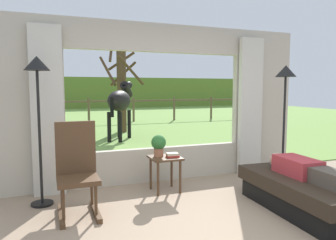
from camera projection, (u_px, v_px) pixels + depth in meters
ground_plane at (232, 240)px, 3.20m from camera, size 12.00×12.00×0.00m
back_wall_with_window at (158, 105)px, 5.18m from camera, size 5.20×0.12×2.55m
curtain_panel_left at (47, 111)px, 4.46m from camera, size 0.44×0.10×2.40m
curtain_panel_right at (250, 107)px, 5.66m from camera, size 0.44×0.10×2.40m
outdoor_pasture_lawn at (85, 120)px, 15.44m from camera, size 36.00×21.68×0.02m
distant_hill_ridge at (70, 93)px, 24.47m from camera, size 36.00×2.00×2.40m
recliner_sofa at (305, 194)px, 3.95m from camera, size 0.99×1.74×0.42m
reclining_person at (309, 171)px, 3.88m from camera, size 0.37×1.44×0.22m
rocking_chair at (77, 169)px, 3.86m from camera, size 0.48×0.68×1.12m
side_table at (165, 163)px, 4.69m from camera, size 0.44×0.44×0.52m
potted_plant at (159, 144)px, 4.69m from camera, size 0.22×0.22×0.32m
book_stack at (172, 155)px, 4.66m from camera, size 0.18×0.14×0.06m
floor_lamp_left at (38, 86)px, 4.02m from camera, size 0.32×0.32×1.93m
floor_lamp_right at (285, 89)px, 4.97m from camera, size 0.32×0.32×1.88m
horse at (120, 101)px, 9.31m from camera, size 1.25×1.72×1.73m
pasture_tree at (121, 84)px, 10.87m from camera, size 1.43×1.35×3.13m
pasture_fence_line at (89, 107)px, 13.77m from camera, size 16.10×0.10×1.10m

